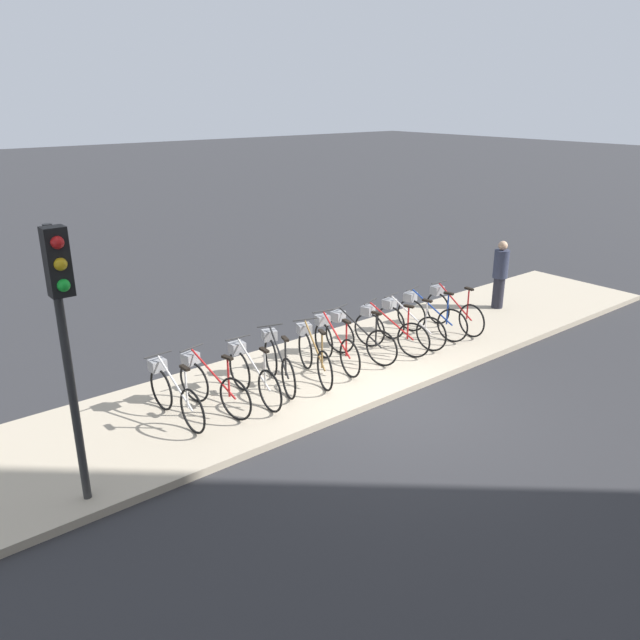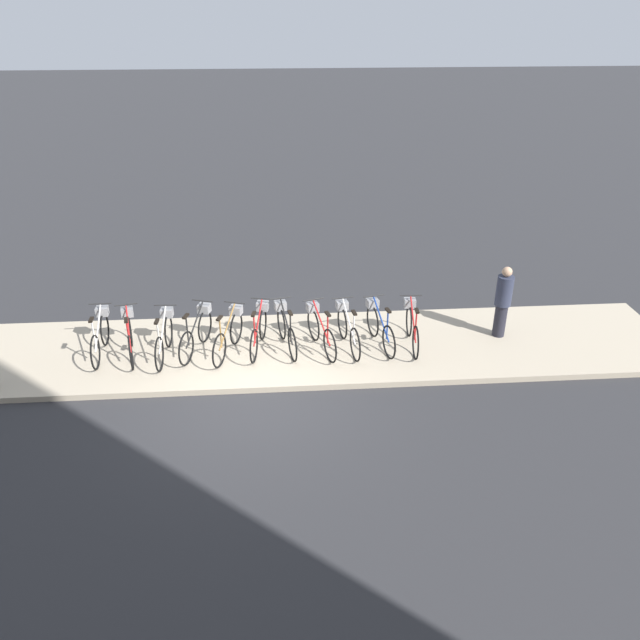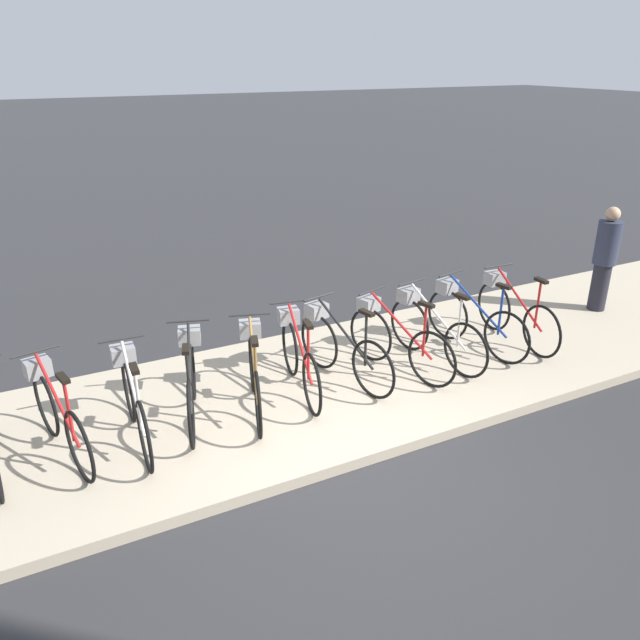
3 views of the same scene
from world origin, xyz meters
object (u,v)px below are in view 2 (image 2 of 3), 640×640
(parked_bicycle_8, at_px, (347,327))
(parked_bicycle_9, at_px, (379,325))
(parked_bicycle_2, at_px, (164,336))
(parked_bicycle_10, at_px, (412,325))
(parked_bicycle_0, at_px, (100,334))
(pedestrian, at_px, (503,300))
(parked_bicycle_6, at_px, (286,328))
(parked_bicycle_4, at_px, (229,333))
(parked_bicycle_7, at_px, (320,329))
(parked_bicycle_1, at_px, (130,335))
(parked_bicycle_3, at_px, (197,331))
(parked_bicycle_5, at_px, (259,328))

(parked_bicycle_8, distance_m, parked_bicycle_9, 0.67)
(parked_bicycle_2, distance_m, parked_bicycle_10, 5.06)
(parked_bicycle_0, height_order, pedestrian, pedestrian)
(parked_bicycle_2, xyz_separation_m, parked_bicycle_6, (2.44, 0.16, 0.00))
(parked_bicycle_4, height_order, parked_bicycle_7, same)
(parked_bicycle_4, xyz_separation_m, parked_bicycle_10, (3.76, 0.06, 0.00))
(parked_bicycle_1, relative_size, parked_bicycle_7, 1.02)
(parked_bicycle_3, height_order, parked_bicycle_6, same)
(parked_bicycle_6, bearing_deg, parked_bicycle_9, -0.98)
(parked_bicycle_3, distance_m, parked_bicycle_9, 3.74)
(parked_bicycle_9, relative_size, parked_bicycle_10, 0.99)
(parked_bicycle_3, bearing_deg, pedestrian, 1.41)
(parked_bicycle_5, xyz_separation_m, parked_bicycle_10, (3.16, -0.09, 0.00))
(parked_bicycle_4, bearing_deg, parked_bicycle_10, 0.84)
(parked_bicycle_1, relative_size, parked_bicycle_5, 1.00)
(parked_bicycle_2, bearing_deg, parked_bicycle_8, 1.31)
(parked_bicycle_0, distance_m, pedestrian, 8.34)
(parked_bicycle_1, xyz_separation_m, parked_bicycle_3, (1.34, 0.07, 0.00))
(parked_bicycle_9, distance_m, pedestrian, 2.67)
(parked_bicycle_3, relative_size, parked_bicycle_10, 0.96)
(pedestrian, bearing_deg, parked_bicycle_4, -177.07)
(parked_bicycle_1, distance_m, parked_bicycle_10, 5.77)
(parked_bicycle_3, distance_m, parked_bicycle_8, 3.08)
(parked_bicycle_4, xyz_separation_m, parked_bicycle_9, (3.08, 0.10, 0.00))
(parked_bicycle_4, relative_size, parked_bicycle_7, 0.99)
(parked_bicycle_1, relative_size, parked_bicycle_6, 1.00)
(parked_bicycle_0, relative_size, parked_bicycle_7, 1.04)
(parked_bicycle_0, distance_m, parked_bicycle_1, 0.60)
(parked_bicycle_5, bearing_deg, parked_bicycle_10, -1.61)
(parked_bicycle_1, xyz_separation_m, parked_bicycle_7, (3.85, -0.03, 0.00))
(parked_bicycle_0, xyz_separation_m, parked_bicycle_10, (6.36, -0.08, 0.00))
(parked_bicycle_5, bearing_deg, pedestrian, 1.66)
(parked_bicycle_0, bearing_deg, parked_bicycle_2, -7.17)
(parked_bicycle_0, xyz_separation_m, parked_bicycle_9, (5.69, -0.03, 0.00))
(parked_bicycle_3, height_order, parked_bicycle_5, same)
(parked_bicycle_7, bearing_deg, parked_bicycle_0, 178.63)
(parked_bicycle_2, height_order, parked_bicycle_5, same)
(parked_bicycle_10, bearing_deg, parked_bicycle_4, -179.16)
(parked_bicycle_1, distance_m, parked_bicycle_2, 0.71)
(pedestrian, bearing_deg, parked_bicycle_9, -175.91)
(parked_bicycle_2, distance_m, parked_bicycle_8, 3.72)
(parked_bicycle_9, bearing_deg, parked_bicycle_6, 179.02)
(parked_bicycle_1, distance_m, pedestrian, 7.74)
(parked_bicycle_8, bearing_deg, parked_bicycle_1, 179.92)
(parked_bicycle_1, height_order, parked_bicycle_9, same)
(parked_bicycle_3, relative_size, parked_bicycle_8, 0.97)
(parked_bicycle_0, distance_m, parked_bicycle_6, 3.74)
(parked_bicycle_0, relative_size, parked_bicycle_3, 1.04)
(parked_bicycle_2, bearing_deg, parked_bicycle_4, 1.23)
(parked_bicycle_0, distance_m, parked_bicycle_9, 5.69)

